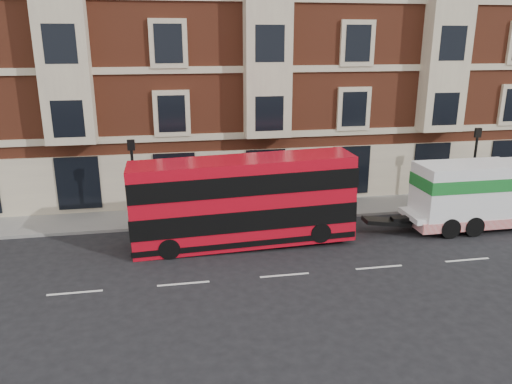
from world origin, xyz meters
TOP-DOWN VIEW (x-y plane):
  - ground at (0.00, 0.00)m, footprint 120.00×120.00m
  - sidewalk at (0.00, 7.50)m, footprint 90.00×3.00m
  - victorian_terrace at (0.50, 15.00)m, footprint 45.00×12.00m
  - lamp_post_west at (-6.00, 6.20)m, footprint 0.35×0.15m
  - lamp_post_east at (12.00, 6.20)m, footprint 0.35×0.15m
  - double_decker_bus at (-1.12, 3.44)m, footprint 9.92×2.28m
  - tow_truck at (10.93, 3.44)m, footprint 7.94×2.35m

SIDE VIEW (x-z plane):
  - ground at x=0.00m, z-range 0.00..0.00m
  - sidewalk at x=0.00m, z-range 0.00..0.15m
  - tow_truck at x=10.93m, z-range 0.10..3.41m
  - double_decker_bus at x=-1.12m, z-range 0.12..4.13m
  - lamp_post_west at x=-6.00m, z-range 0.50..4.85m
  - lamp_post_east at x=12.00m, z-range 0.50..4.85m
  - victorian_terrace at x=0.50m, z-range -0.13..20.27m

